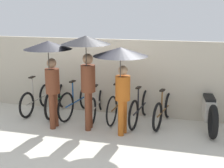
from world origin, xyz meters
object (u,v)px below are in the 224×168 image
object	(u,v)px
parked_bicycle_6	(164,110)
pedestrian_center	(87,56)
parked_bicycle_0	(37,99)
parked_bicycle_5	(140,107)
parked_bicycle_2	(77,100)
parked_bicycle_1	(57,99)
parked_bicycle_4	(119,104)
pedestrian_trailing	(121,64)
parked_bicycle_3	(98,103)
motorcycle	(208,110)
pedestrian_leading	(50,60)

from	to	relation	value
parked_bicycle_6	pedestrian_center	xyz separation A→B (m)	(-1.59, -0.88, 1.35)
parked_bicycle_0	parked_bicycle_5	xyz separation A→B (m)	(2.79, -0.01, 0.01)
parked_bicycle_5	parked_bicycle_2	bearing A→B (deg)	93.13
parked_bicycle_1	parked_bicycle_6	distance (m)	2.79
parked_bicycle_0	pedestrian_center	world-z (taller)	pedestrian_center
parked_bicycle_4	parked_bicycle_5	distance (m)	0.56
parked_bicycle_4	pedestrian_trailing	world-z (taller)	pedestrian_trailing
parked_bicycle_3	parked_bicycle_2	bearing A→B (deg)	86.27
parked_bicycle_5	parked_bicycle_6	distance (m)	0.56
parked_bicycle_0	motorcycle	bearing A→B (deg)	-86.33
pedestrian_center	parked_bicycle_5	bearing A→B (deg)	-147.34
parked_bicycle_4	pedestrian_leading	xyz separation A→B (m)	(-1.30, -1.06, 1.22)
parked_bicycle_5	parked_bicycle_0	bearing A→B (deg)	95.40
parked_bicycle_5	parked_bicycle_1	bearing A→B (deg)	93.93
parked_bicycle_3	pedestrian_center	size ratio (longest dim) A/B	0.81
parked_bicycle_0	pedestrian_trailing	size ratio (longest dim) A/B	0.84
pedestrian_leading	pedestrian_center	distance (m)	0.83
pedestrian_leading	pedestrian_trailing	xyz separation A→B (m)	(1.60, 0.04, -0.03)
parked_bicycle_3	motorcycle	size ratio (longest dim) A/B	0.81
parked_bicycle_1	parked_bicycle_6	size ratio (longest dim) A/B	1.05
parked_bicycle_1	parked_bicycle_4	size ratio (longest dim) A/B	0.99
parked_bicycle_5	pedestrian_leading	size ratio (longest dim) A/B	0.87
parked_bicycle_4	motorcycle	world-z (taller)	parked_bicycle_4
parked_bicycle_0	parked_bicycle_4	size ratio (longest dim) A/B	0.93
parked_bicycle_2	pedestrian_leading	world-z (taller)	pedestrian_leading
parked_bicycle_6	pedestrian_leading	distance (m)	2.90
pedestrian_trailing	pedestrian_leading	bearing A→B (deg)	9.41
parked_bicycle_5	pedestrian_leading	distance (m)	2.43
parked_bicycle_3	pedestrian_leading	xyz separation A→B (m)	(-0.74, -1.07, 1.26)
pedestrian_center	parked_bicycle_1	bearing A→B (deg)	-44.58
parked_bicycle_1	parked_bicycle_2	world-z (taller)	parked_bicycle_1
parked_bicycle_2	pedestrian_leading	bearing A→B (deg)	176.95
parked_bicycle_5	pedestrian_center	xyz separation A→B (m)	(-1.03, -0.86, 1.34)
pedestrian_leading	parked_bicycle_5	bearing A→B (deg)	-154.07
parked_bicycle_0	parked_bicycle_3	world-z (taller)	parked_bicycle_0
parked_bicycle_3	pedestrian_center	xyz separation A→B (m)	(0.08, -0.94, 1.35)
parked_bicycle_6	pedestrian_center	bearing A→B (deg)	128.12
pedestrian_center	pedestrian_leading	bearing A→B (deg)	1.69
parked_bicycle_1	parked_bicycle_4	xyz separation A→B (m)	(1.67, 0.01, 0.01)
parked_bicycle_6	pedestrian_center	size ratio (longest dim) A/B	0.77
parked_bicycle_1	parked_bicycle_4	world-z (taller)	parked_bicycle_1
parked_bicycle_2	parked_bicycle_6	size ratio (longest dim) A/B	1.11
parked_bicycle_3	parked_bicycle_4	xyz separation A→B (m)	(0.56, -0.01, 0.04)
parked_bicycle_3	motorcycle	world-z (taller)	parked_bicycle_3
parked_bicycle_5	pedestrian_trailing	xyz separation A→B (m)	(-0.25, -0.94, 1.21)
parked_bicycle_1	parked_bicycle_5	size ratio (longest dim) A/B	0.97
parked_bicycle_5	motorcycle	xyz separation A→B (m)	(1.58, 0.14, 0.04)
parked_bicycle_2	parked_bicycle_3	world-z (taller)	parked_bicycle_3
parked_bicycle_3	parked_bicycle_5	size ratio (longest dim) A/B	0.98
parked_bicycle_4	parked_bicycle_5	size ratio (longest dim) A/B	0.99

